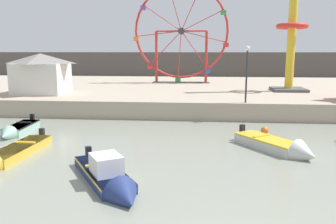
{
  "coord_description": "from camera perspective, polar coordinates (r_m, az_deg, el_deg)",
  "views": [
    {
      "loc": [
        -1.37,
        -5.94,
        4.71
      ],
      "look_at": [
        -3.13,
        12.84,
        1.36
      ],
      "focal_mm": 37.14,
      "sensor_mm": 36.0,
      "label": 1
    }
  ],
  "objects": [
    {
      "name": "mooring_buoy_orange",
      "position": [
        20.54,
        15.58,
        -2.92
      ],
      "size": [
        0.44,
        0.44,
        0.44
      ],
      "primitive_type": "sphere",
      "color": "orange",
      "rests_on": "ground_plane"
    },
    {
      "name": "quay_promenade",
      "position": [
        35.1,
        7.56,
        3.31
      ],
      "size": [
        110.0,
        23.56,
        1.24
      ],
      "primitive_type": "cube",
      "color": "tan",
      "rests_on": "ground_plane"
    },
    {
      "name": "ferris_wheel_red_frame",
      "position": [
        37.97,
        2.2,
        12.8
      ],
      "size": [
        10.17,
        1.2,
        10.5
      ],
      "color": "red",
      "rests_on": "quay_promenade"
    },
    {
      "name": "promenade_lamp_near",
      "position": [
        23.78,
        12.82,
        7.43
      ],
      "size": [
        0.32,
        0.32,
        3.76
      ],
      "color": "#2D2D33",
      "rests_on": "quay_promenade"
    },
    {
      "name": "drop_tower_yellow_tower",
      "position": [
        31.89,
        19.69,
        12.78
      ],
      "size": [
        2.8,
        2.8,
        12.71
      ],
      "color": "gold",
      "rests_on": "quay_promenade"
    },
    {
      "name": "distant_town_skyline",
      "position": [
        59.23,
        6.73,
        7.59
      ],
      "size": [
        140.0,
        3.0,
        4.4
      ],
      "primitive_type": "cube",
      "color": "#564C47",
      "rests_on": "ground_plane"
    },
    {
      "name": "carnival_booth_white_ticket",
      "position": [
        30.04,
        -20.09,
        6.06
      ],
      "size": [
        4.36,
        3.91,
        3.23
      ],
      "rotation": [
        0.0,
        0.0,
        0.03
      ],
      "color": "silver",
      "rests_on": "quay_promenade"
    },
    {
      "name": "motorboat_pale_grey",
      "position": [
        17.17,
        17.92,
        -5.39
      ],
      "size": [
        3.58,
        4.33,
        1.19
      ],
      "rotation": [
        0.0,
        0.0,
        5.33
      ],
      "color": "silver",
      "rests_on": "ground_plane"
    },
    {
      "name": "motorboat_navy_blue",
      "position": [
        12.51,
        -9.47,
        -10.76
      ],
      "size": [
        3.72,
        4.96,
        1.44
      ],
      "rotation": [
        0.0,
        0.0,
        5.27
      ],
      "color": "navy",
      "rests_on": "ground_plane"
    },
    {
      "name": "motorboat_seafoam",
      "position": [
        21.55,
        -23.52,
        -2.7
      ],
      "size": [
        1.2,
        3.9,
        1.04
      ],
      "rotation": [
        0.0,
        0.0,
        4.77
      ],
      "color": "#93BCAD",
      "rests_on": "ground_plane"
    },
    {
      "name": "motorboat_mustard_yellow",
      "position": [
        16.62,
        -24.9,
        -6.55
      ],
      "size": [
        1.32,
        5.51,
        1.1
      ],
      "rotation": [
        0.0,
        0.0,
        4.68
      ],
      "color": "gold",
      "rests_on": "ground_plane"
    }
  ]
}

